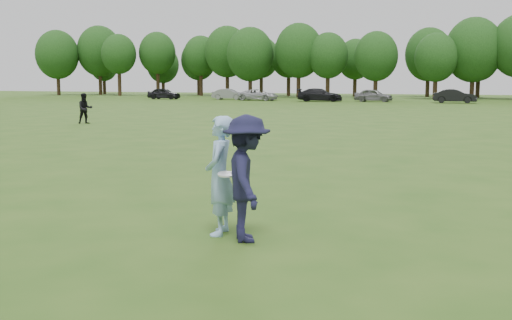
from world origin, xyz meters
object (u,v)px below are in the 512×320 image
(car_a, at_px, (164,94))
(car_b, at_px, (229,94))
(player_far_a, at_px, (85,108))
(car_c, at_px, (258,95))
(car_d, at_px, (320,95))
(defender, at_px, (247,178))
(car_f, at_px, (455,96))
(thrower, at_px, (220,176))
(car_e, at_px, (374,95))

(car_a, height_order, car_b, car_a)
(player_far_a, relative_size, car_c, 0.36)
(player_far_a, bearing_deg, car_d, 37.73)
(defender, bearing_deg, car_b, -3.81)
(car_b, xyz_separation_m, car_f, (27.12, -1.78, 0.05))
(thrower, height_order, car_d, thrower)
(car_b, distance_m, car_f, 27.18)
(defender, distance_m, car_e, 60.77)
(car_a, distance_m, car_e, 26.88)
(car_a, relative_size, car_f, 0.95)
(thrower, distance_m, car_d, 60.35)
(player_far_a, distance_m, car_c, 39.98)
(thrower, height_order, car_c, thrower)
(thrower, relative_size, car_c, 0.39)
(car_b, bearing_deg, car_a, 94.18)
(car_a, distance_m, car_b, 8.66)
(car_c, xyz_separation_m, car_f, (22.53, -0.17, 0.07))
(car_c, xyz_separation_m, car_d, (7.78, -0.61, 0.08))
(car_b, relative_size, car_f, 0.93)
(car_d, relative_size, car_e, 1.21)
(player_far_a, height_order, car_f, player_far_a)
(car_c, distance_m, car_f, 22.53)
(car_d, bearing_deg, car_e, -85.83)
(thrower, relative_size, defender, 0.98)
(thrower, bearing_deg, car_f, 166.63)
(defender, bearing_deg, car_e, -19.44)
(thrower, distance_m, car_f, 59.16)
(car_d, height_order, car_f, car_d)
(car_c, bearing_deg, player_far_a, -171.57)
(defender, height_order, car_c, defender)
(car_f, bearing_deg, car_a, 84.07)
(car_e, height_order, car_f, car_f)
(car_a, bearing_deg, car_c, -93.47)
(car_f, bearing_deg, car_b, 81.10)
(defender, relative_size, car_b, 0.47)
(car_a, relative_size, car_e, 0.99)
(car_b, xyz_separation_m, car_e, (18.32, -0.98, 0.05))
(car_a, bearing_deg, car_b, -83.51)
(player_far_a, bearing_deg, car_f, 18.02)
(thrower, distance_m, car_c, 63.18)
(car_a, height_order, car_e, car_e)
(defender, xyz_separation_m, player_far_a, (-17.75, 19.80, -0.11))
(thrower, xyz_separation_m, car_e, (-8.01, 59.96, -0.22))
(car_b, relative_size, car_e, 0.97)
(car_b, xyz_separation_m, car_c, (4.59, -1.61, -0.01))
(car_c, distance_m, car_e, 13.74)
(car_b, relative_size, car_c, 0.86)
(defender, height_order, car_e, defender)
(car_a, bearing_deg, car_e, -91.43)
(player_far_a, distance_m, car_b, 42.33)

